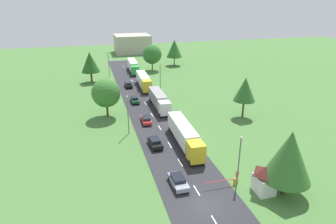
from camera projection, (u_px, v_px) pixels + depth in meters
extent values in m
plane|color=#477538|center=(206.00, 206.00, 37.35)|extent=(280.00, 280.00, 0.00)
cube|color=#2B2B30|center=(160.00, 128.00, 59.40)|extent=(10.00, 140.00, 0.06)
cube|color=white|center=(215.00, 222.00, 34.61)|extent=(0.16, 2.40, 0.01)
cube|color=white|center=(197.00, 190.00, 40.32)|extent=(0.16, 2.40, 0.01)
cube|color=white|center=(180.00, 163.00, 47.09)|extent=(0.16, 2.40, 0.01)
cube|color=white|center=(170.00, 145.00, 52.71)|extent=(0.16, 2.40, 0.01)
cube|color=white|center=(160.00, 128.00, 59.70)|extent=(0.16, 2.40, 0.01)
cube|color=white|center=(152.00, 115.00, 66.13)|extent=(0.16, 2.40, 0.01)
cube|color=white|center=(145.00, 103.00, 73.26)|extent=(0.16, 2.40, 0.01)
cube|color=white|center=(140.00, 94.00, 80.45)|extent=(0.16, 2.40, 0.01)
cube|color=white|center=(136.00, 87.00, 86.09)|extent=(0.16, 2.40, 0.01)
cube|color=white|center=(132.00, 81.00, 92.94)|extent=(0.16, 2.40, 0.01)
cube|color=white|center=(129.00, 75.00, 99.76)|extent=(0.16, 2.40, 0.01)
cube|color=white|center=(126.00, 70.00, 106.75)|extent=(0.16, 2.40, 0.01)
cube|color=white|center=(123.00, 66.00, 112.55)|extent=(0.16, 2.40, 0.01)
cube|color=yellow|center=(196.00, 152.00, 46.29)|extent=(2.51, 2.83, 3.01)
cube|color=black|center=(199.00, 153.00, 44.89)|extent=(2.10, 0.16, 1.32)
cube|color=white|center=(182.00, 130.00, 53.15)|extent=(2.81, 11.91, 2.84)
cube|color=black|center=(182.00, 139.00, 53.74)|extent=(1.20, 11.28, 0.24)
cylinder|color=black|center=(203.00, 161.00, 46.44)|extent=(0.38, 1.01, 1.00)
cylinder|color=black|center=(190.00, 163.00, 45.98)|extent=(0.38, 1.01, 1.00)
cylinder|color=black|center=(182.00, 130.00, 57.23)|extent=(0.38, 1.01, 1.00)
cylinder|color=black|center=(172.00, 132.00, 56.77)|extent=(0.38, 1.01, 1.00)
cylinder|color=black|center=(180.00, 127.00, 58.51)|extent=(0.38, 1.01, 1.00)
cylinder|color=black|center=(170.00, 129.00, 58.06)|extent=(0.38, 1.01, 1.00)
cube|color=white|center=(164.00, 108.00, 64.84)|extent=(2.46, 2.81, 2.81)
cube|color=black|center=(166.00, 108.00, 63.45)|extent=(2.10, 0.12, 1.24)
cube|color=gray|center=(158.00, 97.00, 70.77)|extent=(2.59, 9.90, 2.77)
cube|color=black|center=(158.00, 104.00, 71.34)|extent=(0.98, 9.39, 0.24)
cylinder|color=black|center=(170.00, 115.00, 64.97)|extent=(0.36, 1.00, 1.00)
cylinder|color=black|center=(161.00, 115.00, 64.48)|extent=(0.36, 1.00, 1.00)
cylinder|color=black|center=(159.00, 100.00, 74.30)|extent=(0.36, 1.00, 1.00)
cylinder|color=black|center=(151.00, 100.00, 73.81)|extent=(0.36, 1.00, 1.00)
cylinder|color=black|center=(158.00, 98.00, 75.37)|extent=(0.36, 1.00, 1.00)
cylinder|color=black|center=(150.00, 99.00, 74.87)|extent=(0.36, 1.00, 1.00)
cube|color=yellow|center=(147.00, 86.00, 80.25)|extent=(2.51, 2.53, 3.08)
cube|color=black|center=(147.00, 85.00, 78.99)|extent=(2.10, 0.16, 1.36)
cube|color=white|center=(143.00, 79.00, 86.43)|extent=(2.81, 10.68, 2.83)
cube|color=black|center=(143.00, 84.00, 87.01)|extent=(1.20, 10.10, 0.24)
cylinder|color=black|center=(151.00, 92.00, 80.48)|extent=(0.38, 1.01, 1.00)
cylinder|color=black|center=(143.00, 92.00, 80.02)|extent=(0.38, 1.01, 1.00)
cylinder|color=black|center=(145.00, 82.00, 90.16)|extent=(0.38, 1.01, 1.00)
cylinder|color=black|center=(138.00, 82.00, 89.71)|extent=(0.38, 1.01, 1.00)
cylinder|color=black|center=(144.00, 81.00, 91.31)|extent=(0.38, 1.01, 1.00)
cylinder|color=black|center=(137.00, 81.00, 90.86)|extent=(0.38, 1.01, 1.00)
cube|color=green|center=(135.00, 70.00, 98.31)|extent=(2.51, 2.50, 2.70)
cube|color=black|center=(136.00, 70.00, 97.09)|extent=(2.10, 0.16, 1.19)
cube|color=white|center=(133.00, 65.00, 104.33)|extent=(2.80, 10.57, 2.99)
cube|color=black|center=(133.00, 69.00, 104.94)|extent=(1.19, 9.99, 0.24)
cylinder|color=black|center=(139.00, 74.00, 98.48)|extent=(0.38, 1.01, 1.00)
cylinder|color=black|center=(132.00, 75.00, 98.02)|extent=(0.38, 1.01, 1.00)
cylinder|color=black|center=(135.00, 68.00, 108.06)|extent=(0.38, 1.01, 1.00)
cylinder|color=black|center=(129.00, 68.00, 107.61)|extent=(0.38, 1.01, 1.00)
cylinder|color=black|center=(134.00, 67.00, 109.20)|extent=(0.38, 1.01, 1.00)
cylinder|color=black|center=(128.00, 67.00, 108.75)|extent=(0.38, 1.01, 1.00)
cube|color=#8C939E|center=(178.00, 182.00, 41.10)|extent=(2.00, 4.44, 0.64)
cube|color=black|center=(178.00, 178.00, 41.10)|extent=(1.65, 2.50, 0.46)
cylinder|color=black|center=(188.00, 189.00, 40.10)|extent=(0.24, 0.65, 0.64)
cylinder|color=black|center=(176.00, 191.00, 39.66)|extent=(0.24, 0.65, 0.64)
cylinder|color=black|center=(181.00, 177.00, 42.77)|extent=(0.24, 0.65, 0.64)
cylinder|color=black|center=(169.00, 179.00, 42.33)|extent=(0.24, 0.65, 0.64)
cube|color=black|center=(155.00, 143.00, 51.94)|extent=(2.06, 4.24, 0.64)
cube|color=black|center=(155.00, 140.00, 51.92)|extent=(1.67, 2.40, 0.48)
cylinder|color=black|center=(162.00, 148.00, 51.04)|extent=(0.25, 0.65, 0.64)
cylinder|color=black|center=(153.00, 149.00, 50.57)|extent=(0.25, 0.65, 0.64)
cylinder|color=black|center=(158.00, 141.00, 53.55)|extent=(0.25, 0.65, 0.64)
cylinder|color=black|center=(149.00, 142.00, 53.08)|extent=(0.25, 0.65, 0.64)
cube|color=red|center=(146.00, 120.00, 61.86)|extent=(1.93, 4.59, 0.58)
cube|color=black|center=(146.00, 118.00, 61.46)|extent=(1.57, 2.59, 0.49)
cylinder|color=black|center=(141.00, 119.00, 63.20)|extent=(0.24, 0.65, 0.64)
cylinder|color=black|center=(149.00, 118.00, 63.53)|extent=(0.24, 0.65, 0.64)
cylinder|color=black|center=(143.00, 124.00, 60.41)|extent=(0.24, 0.65, 0.64)
cylinder|color=black|center=(151.00, 124.00, 60.73)|extent=(0.24, 0.65, 0.64)
cube|color=#19472D|center=(135.00, 100.00, 73.63)|extent=(1.81, 4.17, 0.59)
cube|color=black|center=(134.00, 98.00, 73.61)|extent=(1.52, 2.34, 0.57)
cylinder|color=black|center=(139.00, 103.00, 72.66)|extent=(0.22, 0.64, 0.64)
cylinder|color=black|center=(132.00, 103.00, 72.27)|extent=(0.22, 0.64, 0.64)
cylinder|color=black|center=(137.00, 99.00, 75.21)|extent=(0.22, 0.64, 0.64)
cylinder|color=black|center=(131.00, 100.00, 74.81)|extent=(0.22, 0.64, 0.64)
cube|color=black|center=(128.00, 85.00, 86.02)|extent=(1.94, 4.14, 0.68)
cube|color=black|center=(128.00, 83.00, 85.99)|extent=(1.60, 2.33, 0.48)
cylinder|color=black|center=(132.00, 87.00, 85.11)|extent=(0.24, 0.65, 0.64)
cylinder|color=black|center=(126.00, 88.00, 84.68)|extent=(0.24, 0.65, 0.64)
cylinder|color=black|center=(130.00, 85.00, 87.60)|extent=(0.24, 0.65, 0.64)
cylinder|color=black|center=(125.00, 85.00, 87.16)|extent=(0.24, 0.65, 0.64)
cube|color=white|center=(264.00, 184.00, 39.66)|extent=(2.27, 2.79, 2.45)
pyramid|color=#4C1E19|center=(266.00, 171.00, 38.90)|extent=(2.61, 3.21, 1.06)
cube|color=black|center=(271.00, 181.00, 39.82)|extent=(0.06, 1.67, 0.70)
cube|color=orange|center=(235.00, 182.00, 41.46)|extent=(0.28, 0.28, 1.05)
cylinder|color=red|center=(220.00, 181.00, 40.74)|extent=(4.50, 0.10, 0.10)
cylinder|color=green|center=(275.00, 187.00, 40.50)|extent=(0.16, 0.16, 0.88)
cylinder|color=green|center=(276.00, 186.00, 40.55)|extent=(0.16, 0.16, 0.88)
cube|color=blue|center=(276.00, 182.00, 40.25)|extent=(0.38, 0.22, 0.66)
sphere|color=beige|center=(277.00, 179.00, 40.07)|extent=(0.24, 0.24, 0.24)
cylinder|color=red|center=(236.00, 178.00, 42.50)|extent=(0.16, 0.16, 0.78)
cylinder|color=red|center=(238.00, 178.00, 42.55)|extent=(0.16, 0.16, 0.78)
cube|color=red|center=(237.00, 174.00, 42.28)|extent=(0.38, 0.22, 0.59)
sphere|color=#8C664C|center=(238.00, 171.00, 42.12)|extent=(0.21, 0.21, 0.21)
cylinder|color=red|center=(260.00, 176.00, 42.90)|extent=(0.16, 0.16, 0.84)
cylinder|color=red|center=(262.00, 176.00, 42.95)|extent=(0.16, 0.16, 0.84)
cube|color=yellow|center=(262.00, 172.00, 42.66)|extent=(0.38, 0.22, 0.63)
sphere|color=#8C664C|center=(262.00, 169.00, 42.49)|extent=(0.23, 0.23, 0.23)
cylinder|color=slate|center=(239.00, 161.00, 40.76)|extent=(0.18, 0.18, 7.02)
sphere|color=silver|center=(241.00, 138.00, 39.44)|extent=(0.36, 0.36, 0.36)
cylinder|color=slate|center=(128.00, 116.00, 55.96)|extent=(0.18, 0.18, 7.36)
sphere|color=silver|center=(127.00, 97.00, 54.58)|extent=(0.36, 0.36, 0.36)
cylinder|color=slate|center=(160.00, 76.00, 83.46)|extent=(0.18, 0.18, 7.47)
sphere|color=silver|center=(160.00, 63.00, 82.06)|extent=(0.36, 0.36, 0.36)
cylinder|color=slate|center=(109.00, 64.00, 96.97)|extent=(0.18, 0.18, 8.07)
sphere|color=silver|center=(108.00, 52.00, 95.47)|extent=(0.36, 0.36, 0.36)
cylinder|color=#513823|center=(152.00, 66.00, 105.84)|extent=(0.39, 0.39, 3.19)
sphere|color=#2D6628|center=(152.00, 54.00, 104.36)|extent=(6.70, 6.70, 6.70)
cylinder|color=#513823|center=(284.00, 186.00, 39.32)|extent=(0.62, 0.62, 2.36)
cone|color=#38702D|center=(289.00, 156.00, 37.66)|extent=(6.21, 6.21, 6.83)
cylinder|color=#513823|center=(243.00, 109.00, 64.36)|extent=(0.42, 0.42, 3.81)
cone|color=#2D6628|center=(245.00, 89.00, 62.75)|extent=(4.62, 4.62, 5.09)
cylinder|color=#513823|center=(174.00, 61.00, 113.37)|extent=(0.37, 0.37, 3.21)
cone|color=#2D6628|center=(174.00, 49.00, 111.61)|extent=(5.91, 5.91, 6.50)
cylinder|color=#513823|center=(107.00, 110.00, 64.89)|extent=(0.47, 0.47, 3.09)
sphere|color=#38702D|center=(106.00, 93.00, 63.49)|extent=(6.18, 6.18, 6.18)
cylinder|color=#513823|center=(91.00, 77.00, 90.94)|extent=(0.58, 0.58, 3.25)
cone|color=#23561E|center=(90.00, 62.00, 89.25)|extent=(5.50, 5.50, 6.05)
cube|color=#B2A899|center=(132.00, 44.00, 138.74)|extent=(15.86, 13.88, 8.20)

